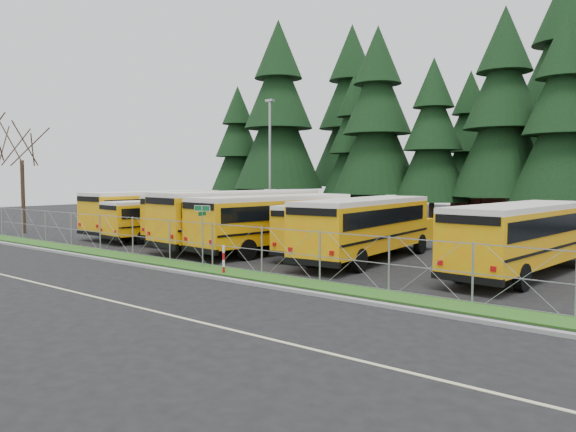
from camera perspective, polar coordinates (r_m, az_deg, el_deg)
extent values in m
plane|color=black|center=(25.79, -4.52, -5.09)|extent=(120.00, 120.00, 0.00)
cube|color=gray|center=(23.66, -9.72, -5.81)|extent=(50.00, 0.25, 0.12)
cube|color=#1D4F16|center=(24.60, -7.26, -5.48)|extent=(50.00, 1.40, 0.06)
cube|color=beige|center=(20.83, -20.00, -7.48)|extent=(50.00, 0.12, 0.01)
cylinder|color=#999CA1|center=(25.16, -8.69, -2.13)|extent=(0.06, 0.06, 2.80)
cube|color=#0D5E28|center=(25.05, -8.72, 0.78)|extent=(0.79, 0.20, 0.22)
cube|color=white|center=(25.05, -8.72, 0.78)|extent=(0.82, 0.20, 0.26)
cube|color=#0D5E28|center=(25.07, -8.71, 0.23)|extent=(0.14, 0.54, 0.18)
cylinder|color=#B20C0C|center=(23.70, -6.56, -4.44)|extent=(0.11, 0.11, 1.20)
cylinder|color=#999CA1|center=(44.55, -1.84, 5.20)|extent=(0.20, 0.20, 10.00)
cube|color=#999CA1|center=(44.94, -1.86, 11.65)|extent=(0.70, 0.35, 0.18)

